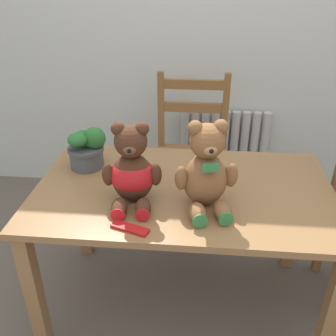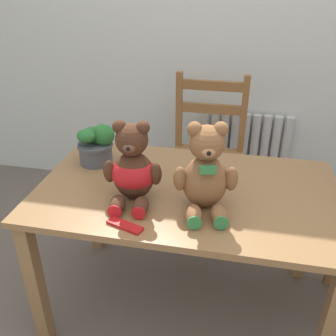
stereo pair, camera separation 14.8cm
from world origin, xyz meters
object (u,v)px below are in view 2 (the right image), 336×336
object	(u,v)px
wooden_chair_behind	(206,156)
potted_plant	(96,145)
teddy_bear_right	(206,173)
chocolate_bar	(125,225)
teddy_bear_left	(133,169)

from	to	relation	value
wooden_chair_behind	potted_plant	distance (m)	0.84
teddy_bear_right	chocolate_bar	world-z (taller)	teddy_bear_right
teddy_bear_right	potted_plant	distance (m)	0.63
potted_plant	chocolate_bar	size ratio (longest dim) A/B	1.38
teddy_bear_right	chocolate_bar	size ratio (longest dim) A/B	2.48
teddy_bear_right	teddy_bear_left	bearing A→B (deg)	-12.57
wooden_chair_behind	potted_plant	xyz separation A→B (m)	(-0.48, -0.62, 0.32)
teddy_bear_left	chocolate_bar	xyz separation A→B (m)	(0.02, -0.20, -0.13)
teddy_bear_left	teddy_bear_right	bearing A→B (deg)	173.69
potted_plant	chocolate_bar	bearing A→B (deg)	-58.43
teddy_bear_right	potted_plant	size ratio (longest dim) A/B	1.80
wooden_chair_behind	teddy_bear_right	world-z (taller)	teddy_bear_right
chocolate_bar	potted_plant	bearing A→B (deg)	121.57
teddy_bear_left	potted_plant	xyz separation A→B (m)	(-0.27, 0.27, -0.04)
chocolate_bar	teddy_bear_left	bearing A→B (deg)	96.20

